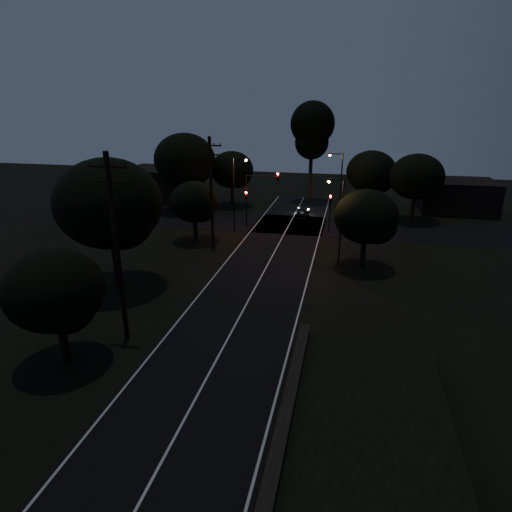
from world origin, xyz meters
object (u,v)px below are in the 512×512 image
at_px(signal_right, 330,206).
at_px(streetlight_b, 339,183).
at_px(signal_left, 246,202).
at_px(streetlight_c, 339,216).
at_px(utility_pole_far, 211,192).
at_px(streetlight_a, 235,189).
at_px(tall_pine, 312,130).
at_px(car, 302,213).
at_px(utility_pole_mid, 117,247).
at_px(signal_mast, 261,190).

distance_m(signal_right, streetlight_b, 4.45).
xyz_separation_m(signal_left, streetlight_c, (10.43, -9.99, 1.51)).
bearing_deg(streetlight_c, signal_right, 97.02).
distance_m(utility_pole_far, streetlight_a, 6.10).
bearing_deg(tall_pine, car, -89.71).
relative_size(utility_pole_mid, streetlight_c, 1.47).
xyz_separation_m(utility_pole_mid, streetlight_b, (11.31, 29.00, -1.10)).
xyz_separation_m(streetlight_a, car, (6.36, 7.32, -3.99)).
height_order(streetlight_a, car, streetlight_a).
bearing_deg(signal_right, car, 123.68).
xyz_separation_m(tall_pine, streetlight_b, (4.31, -11.00, -5.13)).
bearing_deg(streetlight_a, streetlight_c, -35.69).
distance_m(utility_pole_far, signal_right, 13.53).
bearing_deg(utility_pole_far, signal_left, 80.06).
bearing_deg(signal_mast, streetlight_b, 25.99).
height_order(signal_right, streetlight_a, streetlight_a).
bearing_deg(signal_left, streetlight_a, -109.59).
xyz_separation_m(signal_left, car, (5.65, 5.33, -2.19)).
bearing_deg(car, signal_left, 42.86).
distance_m(signal_mast, streetlight_a, 3.13).
relative_size(signal_mast, streetlight_b, 0.78).
relative_size(signal_mast, streetlight_c, 0.83).
xyz_separation_m(signal_left, streetlight_b, (9.91, 4.01, 1.80)).
xyz_separation_m(signal_left, streetlight_a, (-0.71, -1.99, 1.80)).
bearing_deg(tall_pine, streetlight_c, -79.07).
distance_m(utility_pole_mid, streetlight_b, 31.15).
relative_size(utility_pole_far, streetlight_a, 1.31).
bearing_deg(signal_mast, utility_pole_mid, -97.04).
height_order(tall_pine, streetlight_b, tall_pine).
bearing_deg(utility_pole_mid, signal_left, 86.79).
bearing_deg(streetlight_b, car, 162.82).
height_order(utility_pole_far, streetlight_a, utility_pole_far).
bearing_deg(signal_mast, streetlight_a, -140.23).
bearing_deg(utility_pole_far, signal_right, 37.00).
distance_m(signal_right, car, 6.77).
relative_size(signal_right, car, 1.09).
xyz_separation_m(utility_pole_mid, streetlight_a, (0.69, 23.00, -1.10)).
relative_size(signal_left, streetlight_c, 0.55).
distance_m(signal_right, streetlight_c, 10.18).
relative_size(streetlight_c, car, 1.99).
xyz_separation_m(streetlight_a, streetlight_b, (10.61, 6.00, 0.00)).
bearing_deg(signal_right, signal_left, 180.00).
distance_m(signal_left, signal_right, 9.20).
xyz_separation_m(signal_left, signal_mast, (1.69, 0.00, 1.50)).
xyz_separation_m(tall_pine, signal_left, (-5.60, -15.01, -6.93)).
relative_size(signal_right, streetlight_b, 0.51).
xyz_separation_m(signal_mast, streetlight_a, (-2.39, -1.99, 0.30)).
xyz_separation_m(utility_pole_far, signal_left, (1.40, 7.99, -2.65)).
bearing_deg(signal_left, streetlight_b, 22.05).
relative_size(signal_left, signal_right, 1.00).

